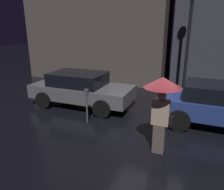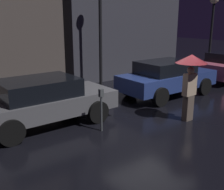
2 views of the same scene
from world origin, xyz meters
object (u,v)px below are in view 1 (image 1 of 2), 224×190
at_px(parked_car_grey, 81,88).
at_px(pedestrian_with_umbrella, 162,97).
at_px(parking_meter, 87,102).
at_px(street_lamp_near, 189,31).
at_px(parked_car_blue, 223,105).

relative_size(parked_car_grey, pedestrian_with_umbrella, 2.05).
relative_size(parked_car_grey, parking_meter, 3.45).
height_order(pedestrian_with_umbrella, street_lamp_near, street_lamp_near).
distance_m(parking_meter, street_lamp_near, 5.48).
bearing_deg(parking_meter, pedestrian_with_umbrella, -19.05).
relative_size(parking_meter, street_lamp_near, 0.27).
relative_size(parked_car_blue, street_lamp_near, 0.92).
height_order(parked_car_blue, parking_meter, parked_car_blue).
bearing_deg(parking_meter, parked_car_blue, 18.81).
bearing_deg(street_lamp_near, parked_car_grey, -146.34).
xyz_separation_m(parked_car_grey, parked_car_blue, (5.38, -0.02, 0.02)).
xyz_separation_m(pedestrian_with_umbrella, parking_meter, (-2.66, 0.92, -0.81)).
bearing_deg(parked_car_grey, pedestrian_with_umbrella, -33.19).
relative_size(parked_car_blue, parking_meter, 3.45).
relative_size(parked_car_grey, parked_car_blue, 1.00).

